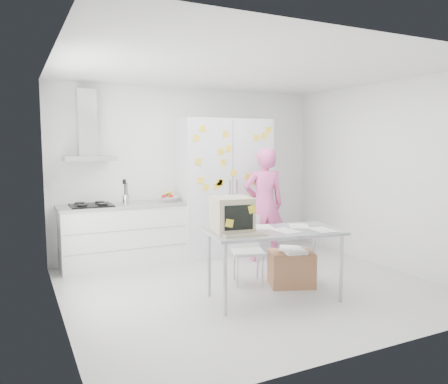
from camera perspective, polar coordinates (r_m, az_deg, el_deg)
name	(u,v)px	position (r m, az deg, el deg)	size (l,w,h in m)	color
floor	(250,287)	(5.69, 3.37, -12.29)	(4.50, 4.00, 0.02)	silver
walls	(225,177)	(6.05, 0.09, 2.00)	(4.52, 4.01, 2.70)	white
ceiling	(251,69)	(5.47, 3.55, 15.72)	(4.50, 4.00, 0.02)	white
counter_run	(124,234)	(6.69, -12.99, -5.35)	(1.84, 0.63, 1.28)	white
range_hood	(87,133)	(6.61, -17.43, 7.35)	(0.70, 0.48, 1.01)	silver
tall_cabinet	(224,187)	(7.12, -0.05, 0.62)	(1.50, 0.68, 2.20)	silver
person	(264,205)	(6.75, 5.22, -1.66)	(0.64, 0.42, 1.75)	#E3589C
desk	(248,223)	(4.96, 3.15, -4.00)	(1.61, 0.98, 1.21)	gray
chair	(247,245)	(5.73, 3.02, -6.96)	(0.50, 0.50, 0.87)	silver
cardboard_box	(291,268)	(5.73, 8.79, -9.76)	(0.67, 0.61, 0.48)	#9F6C45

